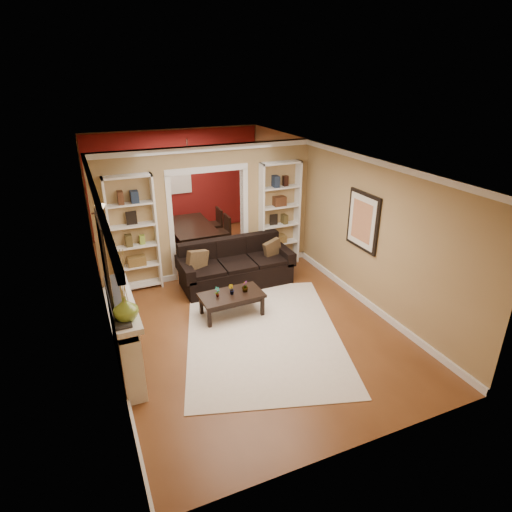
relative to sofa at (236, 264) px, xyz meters
name	(u,v)px	position (x,y,z in m)	size (l,w,h in m)	color
floor	(230,296)	(-0.31, -0.45, -0.44)	(8.00, 8.00, 0.00)	brown
ceiling	(226,156)	(-0.31, -0.45, 2.26)	(8.00, 8.00, 0.00)	white
wall_back	(176,182)	(-0.31, 3.55, 0.91)	(8.00, 8.00, 0.00)	tan
wall_front	(359,354)	(-0.31, -4.45, 0.91)	(8.00, 8.00, 0.00)	tan
wall_left	(98,250)	(-2.56, -0.45, 0.91)	(8.00, 8.00, 0.00)	tan
wall_right	(333,216)	(1.94, -0.45, 0.91)	(8.00, 8.00, 0.00)	tan
partition_wall	(208,212)	(-0.31, 0.75, 0.91)	(4.50, 0.15, 2.70)	tan
red_back_panel	(176,184)	(-0.31, 3.52, 0.88)	(4.44, 0.04, 2.64)	maroon
dining_window	(176,175)	(-0.31, 3.48, 1.11)	(0.78, 0.03, 0.98)	#8CA5CC
area_rug	(263,333)	(-0.24, -1.89, -0.44)	(2.47, 3.46, 0.01)	white
sofa	(236,264)	(0.00, 0.00, 0.00)	(2.27, 0.98, 0.89)	black
pillow_left	(197,261)	(-0.81, -0.02, 0.21)	(0.44, 0.13, 0.44)	brown
pillow_right	(272,250)	(0.81, -0.02, 0.18)	(0.38, 0.11, 0.38)	brown
coffee_table	(232,304)	(-0.51, -1.12, -0.23)	(1.10, 0.60, 0.42)	black
plant_left	(217,292)	(-0.76, -1.12, 0.07)	(0.10, 0.07, 0.19)	#336626
plant_center	(231,290)	(-0.51, -1.12, 0.07)	(0.10, 0.08, 0.18)	#336626
plant_right	(245,286)	(-0.25, -1.12, 0.08)	(0.11, 0.11, 0.20)	#336626
bookshelf_left	(133,235)	(-1.86, 0.58, 0.71)	(0.90, 0.30, 2.30)	white
bookshelf_right	(279,215)	(1.24, 0.58, 0.71)	(0.90, 0.30, 2.30)	white
fireplace	(126,335)	(-2.40, -1.95, 0.14)	(0.32, 1.70, 1.16)	white
vase	(125,309)	(-2.40, -2.51, 0.88)	(0.31, 0.31, 0.32)	olive
mirror	(104,258)	(-2.54, -1.95, 1.36)	(0.03, 0.95, 1.10)	silver
wall_sconce	(97,211)	(-2.46, 0.10, 1.39)	(0.18, 0.18, 0.22)	#FFE0A5
framed_art	(363,221)	(1.90, -1.45, 1.11)	(0.04, 0.85, 1.05)	black
dining_table	(193,237)	(-0.30, 2.15, -0.13)	(0.99, 1.77, 0.62)	black
dining_chair_nw	(173,241)	(-0.85, 1.85, -0.04)	(0.40, 0.40, 0.81)	black
dining_chair_ne	(218,233)	(0.25, 1.85, -0.01)	(0.43, 0.43, 0.88)	black
dining_chair_sw	(168,233)	(-0.85, 2.45, -0.06)	(0.38, 0.38, 0.77)	black
dining_chair_se	(211,225)	(0.25, 2.45, -0.01)	(0.43, 0.43, 0.88)	black
chandelier	(187,166)	(-0.31, 2.25, 1.58)	(0.50, 0.50, 0.30)	black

